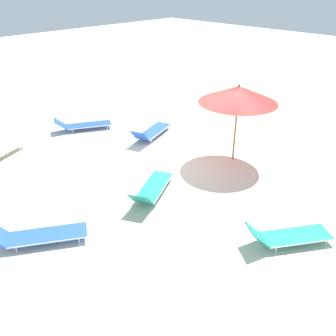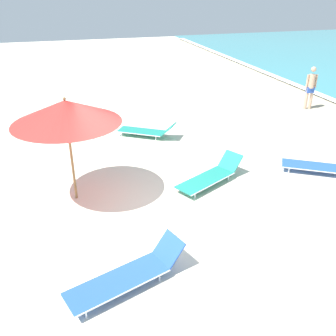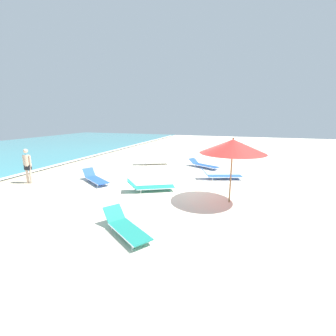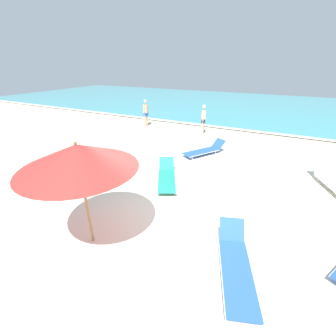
{
  "view_description": "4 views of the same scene",
  "coord_description": "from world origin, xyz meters",
  "px_view_note": "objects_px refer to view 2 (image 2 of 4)",
  "views": [
    {
      "loc": [
        -7.41,
        8.03,
        5.64
      ],
      "look_at": [
        -0.99,
        1.6,
        0.81
      ],
      "focal_mm": 40.0,
      "sensor_mm": 36.0,
      "label": 1
    },
    {
      "loc": [
        7.37,
        -1.6,
        4.82
      ],
      "look_at": [
        -0.58,
        0.78,
        0.7
      ],
      "focal_mm": 40.0,
      "sensor_mm": 36.0,
      "label": 2
    },
    {
      "loc": [
        -9.73,
        -1.88,
        3.33
      ],
      "look_at": [
        -0.69,
        1.19,
        1.13
      ],
      "focal_mm": 24.0,
      "sensor_mm": 36.0,
      "label": 3
    },
    {
      "loc": [
        2.59,
        -4.44,
        3.98
      ],
      "look_at": [
        -0.41,
        1.46,
        0.86
      ],
      "focal_mm": 24.0,
      "sensor_mm": 36.0,
      "label": 4
    }
  ],
  "objects_px": {
    "sun_lounger_mid_beach_pair_a": "(147,131)",
    "sun_lounger_beside_umbrella": "(211,176)",
    "sun_lounger_near_water_right": "(323,166)",
    "sun_lounger_near_water_left": "(128,275)",
    "beach_umbrella": "(66,112)",
    "beachgoer_wading_adult": "(311,85)"
  },
  "relations": [
    {
      "from": "sun_lounger_near_water_right",
      "to": "beachgoer_wading_adult",
      "type": "xyz_separation_m",
      "value": [
        -5.28,
        3.22,
        0.78
      ]
    },
    {
      "from": "sun_lounger_beside_umbrella",
      "to": "beachgoer_wading_adult",
      "type": "xyz_separation_m",
      "value": [
        -4.92,
        6.47,
        0.78
      ]
    },
    {
      "from": "sun_lounger_near_water_right",
      "to": "sun_lounger_mid_beach_pair_a",
      "type": "distance_m",
      "value": 5.78
    },
    {
      "from": "sun_lounger_near_water_left",
      "to": "sun_lounger_near_water_right",
      "type": "distance_m",
      "value": 6.66
    },
    {
      "from": "sun_lounger_near_water_left",
      "to": "beachgoer_wading_adult",
      "type": "relative_size",
      "value": 1.29
    },
    {
      "from": "sun_lounger_near_water_left",
      "to": "sun_lounger_beside_umbrella",
      "type": "bearing_deg",
      "value": 118.34
    },
    {
      "from": "sun_lounger_near_water_right",
      "to": "beachgoer_wading_adult",
      "type": "relative_size",
      "value": 1.22
    },
    {
      "from": "sun_lounger_near_water_right",
      "to": "sun_lounger_near_water_left",
      "type": "bearing_deg",
      "value": -33.98
    },
    {
      "from": "beach_umbrella",
      "to": "sun_lounger_mid_beach_pair_a",
      "type": "xyz_separation_m",
      "value": [
        -3.51,
        2.68,
        -2.01
      ]
    },
    {
      "from": "beach_umbrella",
      "to": "sun_lounger_near_water_left",
      "type": "distance_m",
      "value": 3.93
    },
    {
      "from": "sun_lounger_beside_umbrella",
      "to": "sun_lounger_near_water_right",
      "type": "height_order",
      "value": "sun_lounger_near_water_right"
    },
    {
      "from": "sun_lounger_beside_umbrella",
      "to": "sun_lounger_near_water_right",
      "type": "relative_size",
      "value": 1.01
    },
    {
      "from": "sun_lounger_near_water_right",
      "to": "beach_umbrella",
      "type": "bearing_deg",
      "value": -63.08
    },
    {
      "from": "beach_umbrella",
      "to": "sun_lounger_near_water_right",
      "type": "relative_size",
      "value": 1.19
    },
    {
      "from": "sun_lounger_mid_beach_pair_a",
      "to": "sun_lounger_beside_umbrella",
      "type": "bearing_deg",
      "value": 46.0
    },
    {
      "from": "beach_umbrella",
      "to": "sun_lounger_near_water_right",
      "type": "bearing_deg",
      "value": 84.93
    },
    {
      "from": "beach_umbrella",
      "to": "beachgoer_wading_adult",
      "type": "xyz_separation_m",
      "value": [
        -4.68,
        9.97,
        -1.23
      ]
    },
    {
      "from": "sun_lounger_beside_umbrella",
      "to": "beachgoer_wading_adult",
      "type": "bearing_deg",
      "value": 99.82
    },
    {
      "from": "sun_lounger_beside_umbrella",
      "to": "sun_lounger_mid_beach_pair_a",
      "type": "distance_m",
      "value": 3.84
    },
    {
      "from": "beach_umbrella",
      "to": "beachgoer_wading_adult",
      "type": "relative_size",
      "value": 1.45
    },
    {
      "from": "sun_lounger_near_water_left",
      "to": "sun_lounger_near_water_right",
      "type": "relative_size",
      "value": 1.06
    },
    {
      "from": "beach_umbrella",
      "to": "sun_lounger_mid_beach_pair_a",
      "type": "height_order",
      "value": "beach_umbrella"
    }
  ]
}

